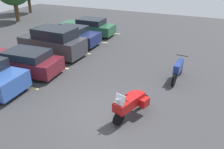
{
  "coord_description": "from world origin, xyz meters",
  "views": [
    {
      "loc": [
        -7.34,
        -3.4,
        5.81
      ],
      "look_at": [
        1.84,
        0.68,
        0.94
      ],
      "focal_mm": 37.31,
      "sensor_mm": 36.0,
      "label": 1
    }
  ],
  "objects_px": {
    "motorcycle_touring": "(131,103)",
    "car_maroon": "(23,62)",
    "motorcycle_second": "(178,69)",
    "car_green": "(88,27)",
    "car_navy": "(71,35)",
    "car_charcoal": "(53,42)"
  },
  "relations": [
    {
      "from": "motorcycle_second",
      "to": "car_charcoal",
      "type": "distance_m",
      "value": 8.36
    },
    {
      "from": "motorcycle_second",
      "to": "car_navy",
      "type": "relative_size",
      "value": 0.51
    },
    {
      "from": "car_maroon",
      "to": "car_charcoal",
      "type": "relative_size",
      "value": 1.05
    },
    {
      "from": "motorcycle_touring",
      "to": "car_maroon",
      "type": "bearing_deg",
      "value": 77.85
    },
    {
      "from": "motorcycle_touring",
      "to": "car_maroon",
      "type": "height_order",
      "value": "car_maroon"
    },
    {
      "from": "motorcycle_second",
      "to": "car_navy",
      "type": "xyz_separation_m",
      "value": [
        2.83,
        8.66,
        0.09
      ]
    },
    {
      "from": "motorcycle_second",
      "to": "car_maroon",
      "type": "height_order",
      "value": "car_maroon"
    },
    {
      "from": "motorcycle_second",
      "to": "car_navy",
      "type": "distance_m",
      "value": 9.11
    },
    {
      "from": "motorcycle_touring",
      "to": "car_green",
      "type": "xyz_separation_m",
      "value": [
        9.87,
        7.51,
        0.09
      ]
    },
    {
      "from": "motorcycle_second",
      "to": "car_charcoal",
      "type": "bearing_deg",
      "value": 88.12
    },
    {
      "from": "motorcycle_second",
      "to": "car_green",
      "type": "xyz_separation_m",
      "value": [
        5.66,
        8.7,
        0.1
      ]
    },
    {
      "from": "motorcycle_touring",
      "to": "car_charcoal",
      "type": "height_order",
      "value": "car_charcoal"
    },
    {
      "from": "motorcycle_second",
      "to": "car_green",
      "type": "relative_size",
      "value": 0.47
    },
    {
      "from": "motorcycle_second",
      "to": "car_green",
      "type": "height_order",
      "value": "car_green"
    },
    {
      "from": "car_green",
      "to": "car_maroon",
      "type": "bearing_deg",
      "value": -177.06
    },
    {
      "from": "car_navy",
      "to": "motorcycle_second",
      "type": "bearing_deg",
      "value": -108.08
    },
    {
      "from": "car_maroon",
      "to": "car_green",
      "type": "bearing_deg",
      "value": 2.94
    },
    {
      "from": "motorcycle_second",
      "to": "car_charcoal",
      "type": "height_order",
      "value": "car_charcoal"
    },
    {
      "from": "motorcycle_touring",
      "to": "car_maroon",
      "type": "xyz_separation_m",
      "value": [
        1.52,
        7.08,
        0.06
      ]
    },
    {
      "from": "car_green",
      "to": "car_navy",
      "type": "bearing_deg",
      "value": -179.22
    },
    {
      "from": "car_navy",
      "to": "car_green",
      "type": "bearing_deg",
      "value": 0.78
    },
    {
      "from": "car_navy",
      "to": "car_green",
      "type": "height_order",
      "value": "car_green"
    }
  ]
}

